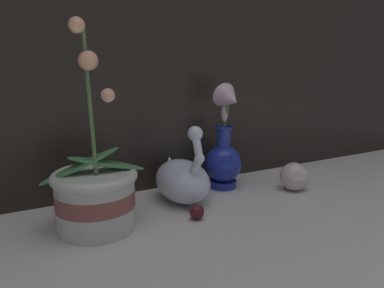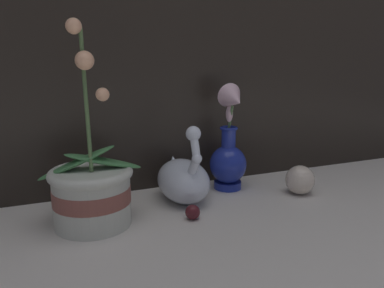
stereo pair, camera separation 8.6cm
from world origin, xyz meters
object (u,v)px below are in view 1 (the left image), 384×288
Objects in this scene: blue_vase at (224,152)px; swan_figurine at (182,179)px; orchid_potted_plant at (95,193)px; glass_sphere at (294,176)px.

swan_figurine is at bearing -166.78° from blue_vase.
swan_figurine is (0.22, 0.06, -0.02)m from orchid_potted_plant.
glass_sphere is (0.15, -0.10, -0.06)m from blue_vase.
orchid_potted_plant is at bearing -165.61° from swan_figurine.
orchid_potted_plant reaches higher than blue_vase.
blue_vase is (0.36, 0.09, 0.02)m from orchid_potted_plant.
blue_vase is 0.19m from glass_sphere.
blue_vase is at bearing 145.86° from glass_sphere.
orchid_potted_plant is 0.23m from swan_figurine.
orchid_potted_plant is 0.37m from blue_vase.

